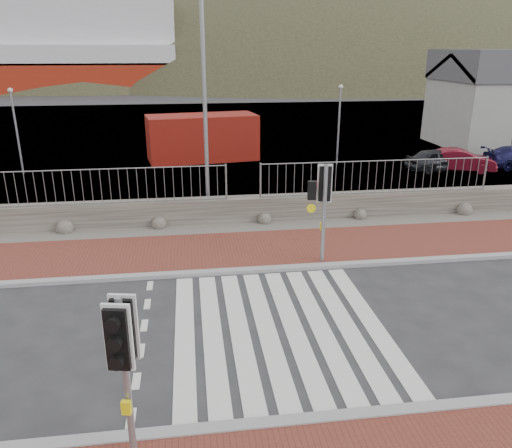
{
  "coord_description": "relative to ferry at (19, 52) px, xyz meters",
  "views": [
    {
      "loc": [
        -1.83,
        -9.54,
        5.89
      ],
      "look_at": [
        -0.12,
        3.0,
        1.41
      ],
      "focal_mm": 35.0,
      "sensor_mm": 36.0,
      "label": 1
    }
  ],
  "objects": [
    {
      "name": "traffic_signal_near",
      "position": [
        21.79,
        -71.27,
        -3.39
      ],
      "size": [
        0.43,
        0.31,
        2.73
      ],
      "rotation": [
        0.0,
        0.0,
        -0.19
      ],
      "color": "gray",
      "rests_on": "ground"
    },
    {
      "name": "shipping_container",
      "position": [
        23.6,
        -49.87,
        -4.14
      ],
      "size": [
        6.2,
        3.37,
        2.45
      ],
      "primitive_type": "cube",
      "rotation": [
        0.0,
        0.0,
        0.16
      ],
      "color": "maroon",
      "rests_on": "ground"
    },
    {
      "name": "car_a",
      "position": [
        35.28,
        -54.14,
        -4.8
      ],
      "size": [
        3.4,
        1.68,
        1.11
      ],
      "primitive_type": "imported",
      "rotation": [
        0.0,
        0.0,
        1.68
      ],
      "color": "black",
      "rests_on": "ground"
    },
    {
      "name": "ground",
      "position": [
        24.65,
        -67.9,
        -5.36
      ],
      "size": [
        220.0,
        220.0,
        0.0
      ],
      "primitive_type": "plane",
      "color": "#28282B",
      "rests_on": "ground"
    },
    {
      "name": "gravel_strip",
      "position": [
        24.65,
        -61.4,
        -5.33
      ],
      "size": [
        40.0,
        1.5,
        0.06
      ],
      "primitive_type": "cube",
      "color": "#59544C",
      "rests_on": "ground"
    },
    {
      "name": "kerb_far",
      "position": [
        24.65,
        -64.9,
        -5.31
      ],
      "size": [
        40.0,
        0.25,
        0.12
      ],
      "primitive_type": "cube",
      "color": "gray",
      "rests_on": "ground"
    },
    {
      "name": "ferry",
      "position": [
        0.0,
        0.0,
        0.0
      ],
      "size": [
        50.0,
        16.0,
        20.0
      ],
      "color": "maroon",
      "rests_on": "ground"
    },
    {
      "name": "water",
      "position": [
        24.65,
        -5.0,
        -5.36
      ],
      "size": [
        220.0,
        50.0,
        0.05
      ],
      "primitive_type": "cube",
      "color": "#3F4C54",
      "rests_on": "ground"
    },
    {
      "name": "hills_backdrop",
      "position": [
        31.4,
        20.0,
        -28.42
      ],
      "size": [
        254.0,
        90.0,
        100.0
      ],
      "color": "#2A321E",
      "rests_on": "ground"
    },
    {
      "name": "quay",
      "position": [
        24.65,
        -40.0,
        -5.36
      ],
      "size": [
        120.0,
        40.0,
        0.5
      ],
      "primitive_type": "cube",
      "color": "#4C4C4F",
      "rests_on": "ground"
    },
    {
      "name": "zebra_crossing",
      "position": [
        24.65,
        -67.9,
        -5.36
      ],
      "size": [
        4.62,
        5.6,
        0.01
      ],
      "color": "silver",
      "rests_on": "ground"
    },
    {
      "name": "streetlight",
      "position": [
        23.58,
        -59.81,
        -0.63
      ],
      "size": [
        1.78,
        0.37,
        8.4
      ],
      "rotation": [
        0.0,
        0.0,
        -0.1
      ],
      "color": "gray",
      "rests_on": "ground"
    },
    {
      "name": "traffic_signal_far",
      "position": [
        26.45,
        -64.57,
        -3.25
      ],
      "size": [
        0.71,
        0.3,
        2.92
      ],
      "rotation": [
        0.0,
        0.0,
        3.02
      ],
      "color": "gray",
      "rests_on": "ground"
    },
    {
      "name": "railing",
      "position": [
        24.65,
        -60.75,
        -3.54
      ],
      "size": [
        18.07,
        0.07,
        1.22
      ],
      "color": "gray",
      "rests_on": "stone_wall"
    },
    {
      "name": "stone_wall",
      "position": [
        24.65,
        -60.6,
        -4.91
      ],
      "size": [
        40.0,
        0.6,
        0.9
      ],
      "primitive_type": "cube",
      "color": "#4A443C",
      "rests_on": "ground"
    },
    {
      "name": "sidewalk_far",
      "position": [
        24.65,
        -63.4,
        -5.32
      ],
      "size": [
        40.0,
        3.0,
        0.08
      ],
      "primitive_type": "cube",
      "color": "brown",
      "rests_on": "ground"
    },
    {
      "name": "car_b",
      "position": [
        36.32,
        -54.35,
        -4.81
      ],
      "size": [
        3.57,
        2.19,
        1.11
      ],
      "primitive_type": "imported",
      "rotation": [
        0.0,
        0.0,
        1.24
      ],
      "color": "maroon",
      "rests_on": "ground"
    },
    {
      "name": "kerb_near",
      "position": [
        24.65,
        -70.9,
        -5.31
      ],
      "size": [
        40.0,
        0.25,
        0.12
      ],
      "primitive_type": "cube",
      "color": "gray",
      "rests_on": "ground"
    }
  ]
}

